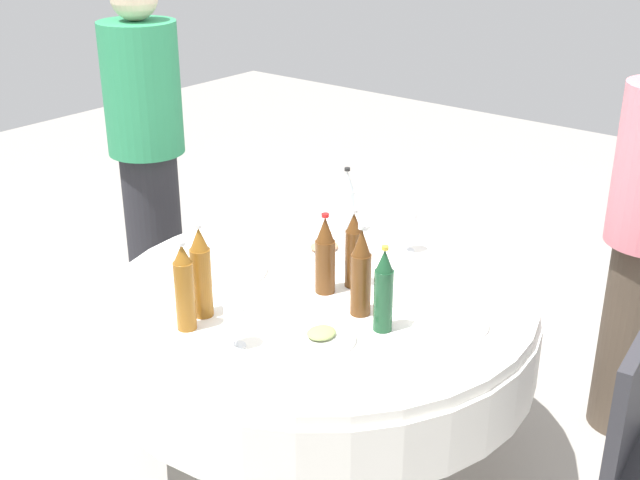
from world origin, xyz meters
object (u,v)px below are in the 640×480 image
(plate_north, at_px, (321,337))
(person_inner, at_px, (148,156))
(bottle_amber_far, at_px, (184,288))
(plate_mid, at_px, (231,271))
(plate_rear, at_px, (452,323))
(bottle_clear_outer, at_px, (347,203))
(wine_glass_right, at_px, (408,224))
(bottle_dark_green_left, at_px, (384,292))
(wine_glass_left, at_px, (235,318))
(plate_east, at_px, (324,250))
(bottle_amber_near, at_px, (201,274))
(bottle_brown_right, at_px, (354,251))
(bottle_brown_inner, at_px, (361,273))
(bottle_brown_front, at_px, (325,256))
(dining_table, at_px, (320,326))

(plate_north, bearing_deg, person_inner, -111.70)
(bottle_amber_far, distance_m, plate_mid, 0.43)
(plate_rear, bearing_deg, bottle_clear_outer, -118.65)
(plate_north, bearing_deg, wine_glass_right, -167.43)
(bottle_dark_green_left, distance_m, bottle_amber_far, 0.61)
(bottle_amber_far, height_order, plate_north, bottle_amber_far)
(wine_glass_left, distance_m, plate_east, 0.74)
(plate_rear, relative_size, person_inner, 0.14)
(bottle_amber_near, xyz_separation_m, person_inner, (-0.70, -1.08, -0.00))
(bottle_amber_near, bearing_deg, bottle_amber_far, 13.67)
(bottle_amber_far, distance_m, bottle_clear_outer, 0.93)
(plate_rear, bearing_deg, bottle_brown_right, -93.65)
(bottle_clear_outer, distance_m, plate_mid, 0.58)
(wine_glass_left, distance_m, plate_mid, 0.52)
(bottle_amber_near, relative_size, bottle_dark_green_left, 1.11)
(plate_east, xyz_separation_m, person_inner, (-0.08, -1.08, 0.13))
(bottle_brown_inner, distance_m, bottle_amber_far, 0.56)
(bottle_brown_front, relative_size, plate_mid, 1.11)
(bottle_brown_inner, relative_size, plate_mid, 1.20)
(bottle_dark_green_left, xyz_separation_m, bottle_brown_right, (-0.19, -0.25, -0.00))
(bottle_dark_green_left, height_order, plate_mid, bottle_dark_green_left)
(bottle_amber_far, bearing_deg, bottle_brown_right, 157.82)
(bottle_brown_front, height_order, bottle_brown_right, bottle_brown_front)
(plate_north, bearing_deg, bottle_amber_near, -74.26)
(bottle_amber_far, relative_size, person_inner, 0.18)
(dining_table, relative_size, bottle_brown_inner, 4.84)
(wine_glass_right, bearing_deg, person_inner, -84.39)
(bottle_amber_far, xyz_separation_m, plate_mid, (-0.37, -0.17, -0.13))
(bottle_amber_far, height_order, bottle_clear_outer, bottle_amber_far)
(dining_table, distance_m, bottle_brown_right, 0.30)
(bottle_dark_green_left, distance_m, wine_glass_left, 0.46)
(person_inner, bearing_deg, bottle_brown_right, -85.34)
(bottle_brown_front, bearing_deg, person_inner, -104.30)
(plate_rear, bearing_deg, wine_glass_left, -40.40)
(bottle_dark_green_left, xyz_separation_m, plate_north, (0.17, -0.11, -0.12))
(bottle_brown_inner, bearing_deg, plate_east, -127.79)
(dining_table, relative_size, plate_north, 7.07)
(plate_east, bearing_deg, plate_mid, -24.32)
(bottle_amber_far, bearing_deg, plate_east, -178.55)
(bottle_amber_near, bearing_deg, bottle_brown_front, 151.35)
(wine_glass_right, distance_m, plate_mid, 0.68)
(plate_east, bearing_deg, wine_glass_right, 131.33)
(plate_east, height_order, plate_mid, plate_east)
(plate_rear, bearing_deg, bottle_amber_near, -56.16)
(bottle_clear_outer, xyz_separation_m, wine_glass_left, (0.91, 0.27, -0.03))
(wine_glass_left, relative_size, plate_mid, 0.54)
(bottle_brown_front, relative_size, bottle_clear_outer, 1.06)
(plate_east, bearing_deg, dining_table, 35.59)
(dining_table, xyz_separation_m, wine_glass_left, (0.45, 0.04, 0.24))
(bottle_brown_inner, height_order, bottle_clear_outer, bottle_brown_inner)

